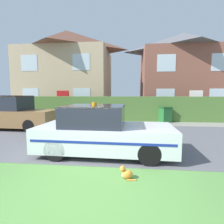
# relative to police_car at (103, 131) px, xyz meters

# --- Properties ---
(ground_plane) EXTENTS (80.00, 80.00, 0.00)m
(ground_plane) POSITION_rel_police_car_xyz_m (-0.05, -2.43, -0.70)
(ground_plane) COLOR gray
(road_strip) EXTENTS (28.00, 5.91, 0.01)m
(road_strip) POSITION_rel_police_car_xyz_m (-0.05, 1.92, -0.70)
(road_strip) COLOR #5B5B60
(road_strip) RESTS_ON ground
(lawn_verge) EXTENTS (28.00, 2.32, 0.01)m
(lawn_verge) POSITION_rel_police_car_xyz_m (-0.05, -2.20, -0.70)
(lawn_verge) COLOR #568C42
(lawn_verge) RESTS_ON ground
(garden_hedge) EXTENTS (14.00, 0.79, 1.66)m
(garden_hedge) POSITION_rel_police_car_xyz_m (0.09, 6.83, 0.13)
(garden_hedge) COLOR #4C7233
(garden_hedge) RESTS_ON ground
(police_car) EXTENTS (4.17, 1.87, 1.60)m
(police_car) POSITION_rel_police_car_xyz_m (0.00, 0.00, 0.00)
(police_car) COLOR black
(police_car) RESTS_ON road_strip
(cat) EXTENTS (0.36, 0.20, 0.31)m
(cat) POSITION_rel_police_car_xyz_m (0.77, -1.59, -0.58)
(cat) COLOR orange
(cat) RESTS_ON ground
(neighbour_car_near) EXTENTS (4.65, 1.84, 1.74)m
(neighbour_car_near) POSITION_rel_police_car_xyz_m (-5.40, 3.34, 0.09)
(neighbour_car_near) COLOR black
(neighbour_car_near) RESTS_ON road_strip
(house_left) EXTENTS (8.33, 6.02, 7.82)m
(house_left) POSITION_rel_police_car_xyz_m (-5.22, 11.45, 3.28)
(house_left) COLOR tan
(house_left) RESTS_ON ground
(house_right) EXTENTS (7.62, 5.97, 7.31)m
(house_right) POSITION_rel_police_car_xyz_m (5.60, 11.65, 3.01)
(house_right) COLOR brown
(house_right) RESTS_ON ground
(wheelie_bin) EXTENTS (0.85, 0.84, 1.00)m
(wheelie_bin) POSITION_rel_police_car_xyz_m (3.14, 6.29, -0.20)
(wheelie_bin) COLOR #23662D
(wheelie_bin) RESTS_ON ground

